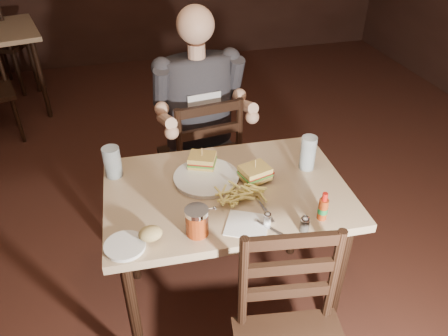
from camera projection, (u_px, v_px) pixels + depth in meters
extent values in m
plane|color=black|center=(202.00, 273.00, 2.54)|extent=(7.00, 7.00, 0.00)
cube|color=tan|center=(227.00, 193.00, 1.94)|extent=(1.10, 0.76, 0.04)
cylinder|color=black|center=(135.00, 319.00, 1.85)|extent=(0.05, 0.05, 0.73)
cylinder|color=black|center=(130.00, 229.00, 2.31)|extent=(0.05, 0.05, 0.73)
cylinder|color=black|center=(338.00, 283.00, 2.01)|extent=(0.05, 0.05, 0.73)
cylinder|color=black|center=(295.00, 205.00, 2.47)|extent=(0.05, 0.05, 0.73)
cylinder|color=black|center=(42.00, 80.00, 3.93)|extent=(0.04, 0.04, 0.73)
cylinder|color=black|center=(32.00, 58.00, 4.39)|extent=(0.04, 0.04, 0.73)
cylinder|color=white|center=(206.00, 178.00, 1.98)|extent=(0.30, 0.30, 0.02)
ellipsoid|color=maroon|center=(270.00, 173.00, 2.00)|extent=(0.04, 0.04, 0.01)
cylinder|color=silver|center=(112.00, 162.00, 1.98)|extent=(0.08, 0.08, 0.15)
cylinder|color=silver|center=(308.00, 153.00, 2.02)|extent=(0.08, 0.08, 0.17)
cube|color=white|center=(247.00, 225.00, 1.74)|extent=(0.22, 0.21, 0.00)
cube|color=silver|center=(278.00, 233.00, 1.69)|extent=(0.13, 0.18, 0.00)
cube|color=silver|center=(265.00, 209.00, 1.81)|extent=(0.03, 0.18, 0.01)
cylinder|color=white|center=(125.00, 247.00, 1.63)|extent=(0.16, 0.16, 0.01)
ellipsoid|color=tan|center=(150.00, 234.00, 1.64)|extent=(0.09, 0.08, 0.05)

